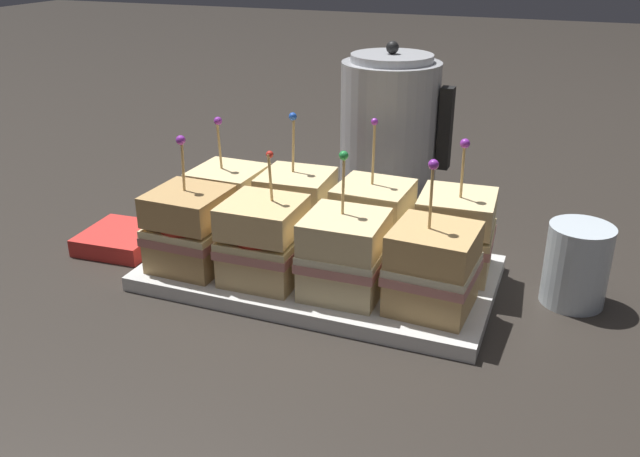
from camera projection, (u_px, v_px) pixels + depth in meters
name	position (u px, v px, depth m)	size (l,w,h in m)	color
ground_plane	(320.00, 279.00, 0.86)	(6.00, 6.00, 0.00)	#2D2823
serving_platter	(320.00, 273.00, 0.85)	(0.43, 0.23, 0.02)	silver
sandwich_front_far_left	(190.00, 229.00, 0.83)	(0.09, 0.09, 0.17)	tan
sandwich_front_center_left	(263.00, 241.00, 0.80)	(0.09, 0.09, 0.16)	#DBB77A
sandwich_front_center_right	(344.00, 255.00, 0.77)	(0.09, 0.09, 0.17)	beige
sandwich_front_far_right	(433.00, 269.00, 0.74)	(0.10, 0.10, 0.17)	tan
sandwich_back_far_left	(229.00, 202.00, 0.92)	(0.09, 0.09, 0.17)	beige
sandwich_back_center_left	(296.00, 209.00, 0.89)	(0.10, 0.10, 0.18)	beige
sandwich_back_center_right	(373.00, 222.00, 0.85)	(0.10, 0.10, 0.18)	beige
sandwich_back_far_right	(455.00, 233.00, 0.82)	(0.10, 0.10, 0.17)	beige
kettle_steel	(390.00, 127.00, 1.10)	(0.18, 0.16, 0.25)	#B7BABF
drinking_glass	(577.00, 265.00, 0.78)	(0.07, 0.07, 0.10)	silver
napkin_stack	(122.00, 239.00, 0.94)	(0.11, 0.11, 0.02)	red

